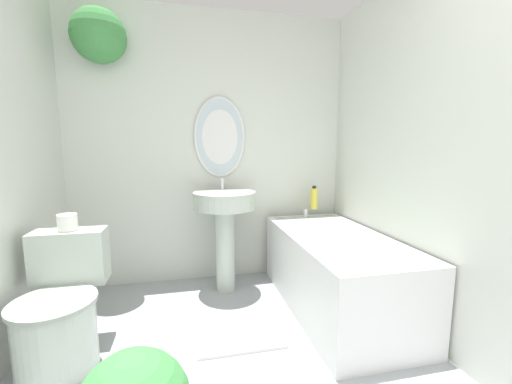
{
  "coord_description": "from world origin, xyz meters",
  "views": [
    {
      "loc": [
        -0.23,
        -0.32,
        1.22
      ],
      "look_at": [
        0.19,
        1.57,
        0.94
      ],
      "focal_mm": 22.0,
      "sensor_mm": 36.0,
      "label": 1
    }
  ],
  "objects_px": {
    "pedestal_sink": "(225,217)",
    "shampoo_bottle": "(314,198)",
    "bathtub": "(335,270)",
    "toilet": "(61,313)",
    "toilet_paper_roll": "(67,222)"
  },
  "relations": [
    {
      "from": "toilet_paper_roll",
      "to": "pedestal_sink",
      "type": "bearing_deg",
      "value": 26.83
    },
    {
      "from": "toilet",
      "to": "toilet_paper_roll",
      "type": "bearing_deg",
      "value": 90.0
    },
    {
      "from": "bathtub",
      "to": "shampoo_bottle",
      "type": "xyz_separation_m",
      "value": [
        0.08,
        0.62,
        0.45
      ]
    },
    {
      "from": "pedestal_sink",
      "to": "shampoo_bottle",
      "type": "bearing_deg",
      "value": 9.71
    },
    {
      "from": "toilet",
      "to": "shampoo_bottle",
      "type": "height_order",
      "value": "shampoo_bottle"
    },
    {
      "from": "toilet_paper_roll",
      "to": "shampoo_bottle",
      "type": "bearing_deg",
      "value": 19.41
    },
    {
      "from": "bathtub",
      "to": "toilet_paper_roll",
      "type": "relative_size",
      "value": 13.17
    },
    {
      "from": "pedestal_sink",
      "to": "toilet_paper_roll",
      "type": "xyz_separation_m",
      "value": [
        -1.01,
        -0.51,
        0.13
      ]
    },
    {
      "from": "shampoo_bottle",
      "to": "toilet",
      "type": "bearing_deg",
      "value": -155.02
    },
    {
      "from": "pedestal_sink",
      "to": "shampoo_bottle",
      "type": "relative_size",
      "value": 4.42
    },
    {
      "from": "pedestal_sink",
      "to": "toilet_paper_roll",
      "type": "relative_size",
      "value": 8.67
    },
    {
      "from": "toilet",
      "to": "toilet_paper_roll",
      "type": "distance_m",
      "value": 0.51
    },
    {
      "from": "toilet",
      "to": "pedestal_sink",
      "type": "bearing_deg",
      "value": 35.58
    },
    {
      "from": "toilet",
      "to": "pedestal_sink",
      "type": "height_order",
      "value": "pedestal_sink"
    },
    {
      "from": "pedestal_sink",
      "to": "toilet_paper_roll",
      "type": "distance_m",
      "value": 1.14
    }
  ]
}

